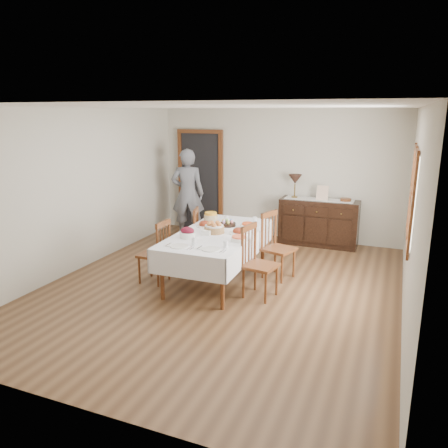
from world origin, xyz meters
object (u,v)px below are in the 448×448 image
at_px(chair_right_far, 276,245).
at_px(person, 188,191).
at_px(table_lamp, 295,180).
at_px(chair_right_near, 257,261).
at_px(chair_left_far, 189,236).
at_px(dining_table, 218,238).
at_px(sideboard, 319,222).
at_px(chair_left_near, 157,251).

height_order(chair_right_far, person, person).
height_order(person, table_lamp, person).
bearing_deg(chair_right_near, chair_left_far, 70.95).
distance_m(dining_table, table_lamp, 2.62).
height_order(chair_right_near, table_lamp, table_lamp).
xyz_separation_m(dining_table, table_lamp, (0.60, 2.48, 0.58)).
height_order(chair_right_near, sideboard, chair_right_near).
height_order(dining_table, table_lamp, table_lamp).
distance_m(dining_table, person, 2.51).
bearing_deg(table_lamp, chair_left_far, -123.95).
xyz_separation_m(chair_left_near, sideboard, (1.92, 2.88, -0.04)).
bearing_deg(chair_left_near, chair_right_near, 93.85).
bearing_deg(person, table_lamp, 172.85).
distance_m(chair_right_near, table_lamp, 2.92).
distance_m(chair_left_near, table_lamp, 3.32).
bearing_deg(person, chair_right_near, 113.60).
distance_m(dining_table, chair_right_near, 0.83).
xyz_separation_m(chair_left_near, chair_right_near, (1.57, 0.07, 0.03)).
height_order(chair_left_near, chair_right_near, chair_right_near).
bearing_deg(dining_table, chair_right_near, -25.62).
bearing_deg(sideboard, chair_left_near, -123.70).
distance_m(chair_right_far, sideboard, 2.02).
bearing_deg(person, chair_right_far, 126.18).
xyz_separation_m(chair_right_near, table_lamp, (-0.15, 2.82, 0.73)).
distance_m(chair_right_near, sideboard, 2.83).
bearing_deg(table_lamp, chair_right_far, -84.53).
xyz_separation_m(chair_right_far, person, (-2.29, 1.52, 0.45)).
xyz_separation_m(sideboard, person, (-2.60, -0.47, 0.53)).
height_order(chair_right_near, person, person).
relative_size(chair_left_near, chair_left_far, 0.99).
height_order(chair_left_far, chair_right_far, chair_right_far).
relative_size(chair_right_far, person, 0.53).
bearing_deg(chair_left_far, chair_right_near, 44.00).
bearing_deg(chair_right_far, sideboard, 8.98).
bearing_deg(chair_right_far, person, 74.18).
bearing_deg(chair_right_far, dining_table, 138.87).
relative_size(dining_table, person, 1.15).
xyz_separation_m(sideboard, table_lamp, (-0.50, 0.01, 0.80)).
relative_size(chair_left_near, chair_right_far, 0.93).
bearing_deg(chair_left_near, sideboard, 147.46).
xyz_separation_m(chair_left_near, table_lamp, (1.42, 2.90, 0.76)).
bearing_deg(chair_left_far, sideboard, 120.39).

